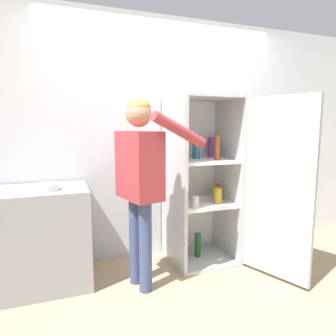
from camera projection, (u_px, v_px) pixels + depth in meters
The scene contains 6 objects.
ground_plane at pixel (203, 294), 2.54m from camera, with size 12.00×12.00×0.00m, color tan.
wall_back at pixel (165, 139), 3.28m from camera, with size 7.00×0.06×2.55m.
refrigerator at pixel (215, 181), 3.05m from camera, with size 0.93×1.23×1.71m.
person at pixel (140, 170), 2.53m from camera, with size 0.73×0.56×1.66m.
counter at pixel (45, 237), 2.64m from camera, with size 0.76×0.60×0.88m.
bowl at pixel (46, 187), 2.50m from camera, with size 0.20×0.20×0.06m.
Camera 1 is at (-1.10, -2.12, 1.42)m, focal length 32.00 mm.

